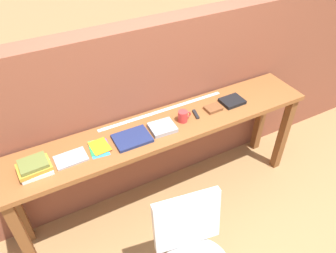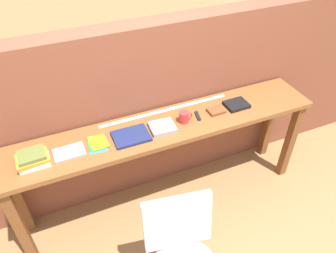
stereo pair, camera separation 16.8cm
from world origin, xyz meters
name	(u,v)px [view 1 (the left image)]	position (x,y,z in m)	size (l,w,h in m)	color
ground_plane	(181,222)	(0.00, 0.00, 0.00)	(40.00, 40.00, 0.00)	#9E7547
brick_wall_back	(147,111)	(0.00, 0.64, 0.78)	(6.00, 0.20, 1.57)	brown
sideboard	(165,138)	(0.00, 0.30, 0.74)	(2.50, 0.44, 0.88)	brown
chair_white_moulded	(193,251)	(-0.23, -0.53, 0.53)	(0.51, 0.52, 0.89)	silver
book_stack_leftmost	(35,168)	(-0.97, 0.27, 0.92)	(0.22, 0.17, 0.09)	white
magazine_cycling	(71,158)	(-0.74, 0.28, 0.89)	(0.21, 0.14, 0.01)	#9E9EA3
pamphlet_pile_colourful	(99,147)	(-0.53, 0.29, 0.89)	(0.15, 0.19, 0.01)	#3399D8
book_open_centre	(132,138)	(-0.29, 0.26, 0.89)	(0.26, 0.20, 0.02)	navy
book_grey_hardcover	(162,128)	(-0.04, 0.26, 0.90)	(0.19, 0.16, 0.03)	#9E9EA3
mug	(183,116)	(0.15, 0.28, 0.92)	(0.11, 0.08, 0.09)	red
multitool_folded	(196,114)	(0.27, 0.29, 0.89)	(0.02, 0.11, 0.02)	black
leather_journal_brown	(213,108)	(0.44, 0.29, 0.89)	(0.13, 0.10, 0.02)	brown
book_repair_rightmost	(232,101)	(0.63, 0.30, 0.89)	(0.19, 0.15, 0.03)	black
ruler_metal_back_edge	(163,110)	(0.07, 0.47, 0.88)	(1.10, 0.03, 0.00)	silver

